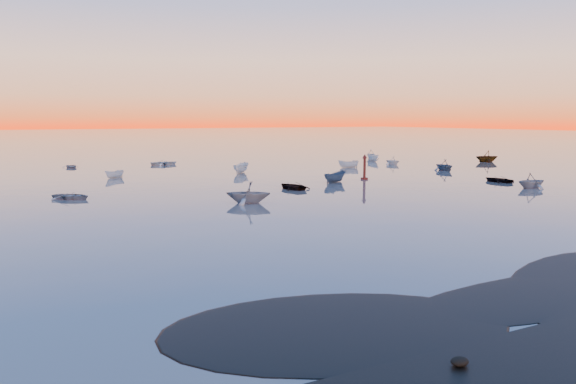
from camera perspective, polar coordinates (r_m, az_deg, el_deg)
ground at (r=118.64m, az=-17.83°, el=3.40°), size 600.00×600.00×0.00m
mud_lobes at (r=27.05m, az=24.42°, el=-9.92°), size 140.00×6.00×0.07m
moored_fleet at (r=73.00m, az=-11.27°, el=1.25°), size 124.00×58.00×1.20m
boat_near_left at (r=58.46m, az=-21.14°, el=-0.65°), size 3.73×3.83×0.94m
boat_near_center at (r=68.66m, az=4.78°, el=0.98°), size 2.94×4.18×1.33m
boat_near_right at (r=87.53m, az=15.57°, el=2.14°), size 3.65×1.67×1.27m
channel_marker at (r=72.46m, az=7.78°, el=2.32°), size 0.94×0.94×3.34m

